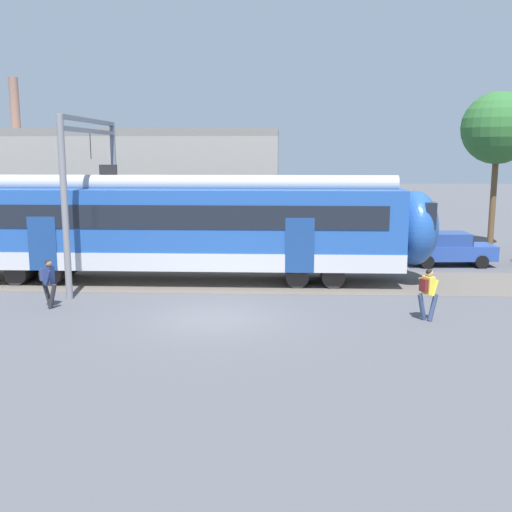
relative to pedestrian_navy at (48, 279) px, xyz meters
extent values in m
plane|color=#515156|center=(5.73, -1.07, -0.99)|extent=(160.00, 160.00, 0.00)
cube|color=silver|center=(3.61, 4.44, 0.06)|extent=(18.00, 3.06, 0.70)
cube|color=#2351A3|center=(3.61, 4.44, 1.61)|extent=(18.00, 3.00, 2.40)
cube|color=black|center=(3.61, 2.93, 1.81)|extent=(16.56, 0.03, 0.90)
cube|color=navy|center=(8.56, 2.92, 0.76)|extent=(1.10, 0.04, 2.10)
cube|color=navy|center=(-1.34, 2.92, 0.76)|extent=(1.10, 0.04, 2.10)
cylinder|color=#A4A4A9|center=(3.61, 4.44, 2.99)|extent=(17.64, 0.70, 0.70)
cube|color=black|center=(0.91, 4.44, 3.54)|extent=(0.70, 0.12, 0.40)
cylinder|color=black|center=(9.89, 4.44, -0.54)|extent=(0.90, 2.40, 0.90)
cylinder|color=black|center=(8.49, 4.44, -0.54)|extent=(0.90, 2.40, 0.90)
cylinder|color=black|center=(-1.27, 4.44, -0.54)|extent=(0.90, 2.40, 0.90)
cylinder|color=black|center=(-2.67, 4.44, -0.54)|extent=(0.90, 2.40, 0.90)
ellipsoid|color=#2351A3|center=(13.16, 4.44, 1.26)|extent=(1.80, 2.85, 2.95)
cube|color=black|center=(13.51, 4.44, 1.86)|extent=(0.40, 2.40, 1.00)
cylinder|color=#28282D|center=(0.15, -0.11, -0.56)|extent=(0.37, 0.20, 0.87)
cylinder|color=#28282D|center=(-0.10, 0.11, -0.56)|extent=(0.37, 0.20, 0.87)
cube|color=navy|center=(0.02, 0.00, 0.15)|extent=(0.29, 0.39, 0.56)
cylinder|color=navy|center=(-0.02, 0.23, 0.10)|extent=(0.26, 0.13, 0.52)
cylinder|color=navy|center=(0.07, -0.23, 0.10)|extent=(0.26, 0.13, 0.52)
sphere|color=brown|center=(0.04, -0.01, 0.54)|extent=(0.22, 0.22, 0.22)
sphere|color=black|center=(0.02, 0.00, 0.57)|extent=(0.20, 0.20, 0.20)
cube|color=navy|center=(-0.16, 0.02, 0.17)|extent=(0.20, 0.30, 0.40)
cylinder|color=navy|center=(12.64, -1.00, -0.56)|extent=(0.38, 0.30, 0.87)
cylinder|color=navy|center=(12.31, -0.97, -0.56)|extent=(0.38, 0.30, 0.87)
cube|color=gold|center=(12.48, -0.99, 0.15)|extent=(0.38, 0.43, 0.56)
cylinder|color=gold|center=(12.30, -0.83, 0.10)|extent=(0.26, 0.20, 0.52)
cylinder|color=gold|center=(12.65, -1.14, 0.10)|extent=(0.26, 0.20, 0.52)
sphere|color=tan|center=(12.49, -0.98, 0.54)|extent=(0.22, 0.22, 0.22)
sphere|color=black|center=(12.48, -0.99, 0.57)|extent=(0.20, 0.20, 0.20)
cube|color=maroon|center=(12.32, -1.07, 0.17)|extent=(0.27, 0.32, 0.40)
cube|color=#284799|center=(15.69, 8.39, -0.35)|extent=(4.08, 1.84, 0.68)
cube|color=navy|center=(15.54, 8.38, 0.27)|extent=(1.97, 1.54, 0.56)
cube|color=black|center=(16.49, 8.43, 0.23)|extent=(0.19, 1.37, 0.48)
cylinder|color=black|center=(16.89, 9.23, -0.69)|extent=(0.61, 0.23, 0.60)
cylinder|color=black|center=(16.97, 7.67, -0.69)|extent=(0.61, 0.23, 0.60)
cylinder|color=black|center=(14.41, 9.10, -0.69)|extent=(0.61, 0.23, 0.60)
cylinder|color=black|center=(14.49, 7.54, -0.69)|extent=(0.61, 0.23, 0.60)
cylinder|color=gray|center=(0.24, 1.24, 2.26)|extent=(0.24, 0.24, 6.50)
cylinder|color=gray|center=(0.24, 7.64, 2.26)|extent=(0.24, 0.24, 6.50)
cube|color=gray|center=(0.24, 4.44, 5.46)|extent=(0.20, 6.40, 0.16)
cube|color=gray|center=(0.24, 4.44, 5.06)|extent=(0.20, 6.40, 0.16)
cylinder|color=black|center=(0.24, 4.44, 4.46)|extent=(0.03, 0.03, 1.00)
cube|color=gray|center=(-1.34, 13.45, 2.01)|extent=(17.96, 5.00, 6.00)
cube|color=gray|center=(-1.34, 13.45, 5.21)|extent=(17.96, 5.00, 0.40)
cylinder|color=#8C6656|center=(-6.72, 13.45, 6.61)|extent=(0.50, 0.50, 3.20)
cylinder|color=brown|center=(19.24, 13.33, 1.58)|extent=(0.32, 0.32, 5.13)
sphere|color=#2D662D|center=(19.24, 13.33, 5.47)|extent=(3.79, 3.79, 3.79)
camera|label=1|loc=(7.88, -19.44, 4.30)|focal=42.00mm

